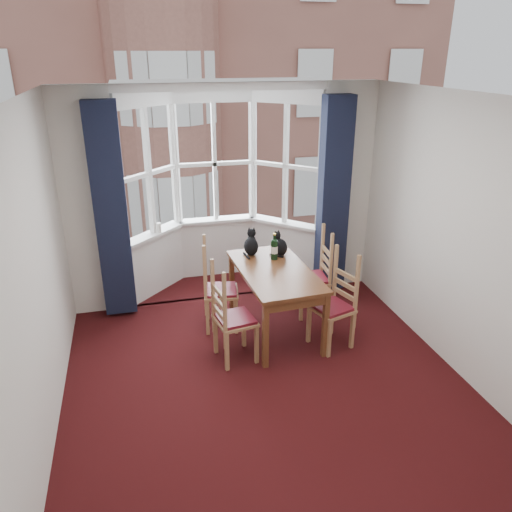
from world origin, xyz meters
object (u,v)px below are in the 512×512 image
object	(u,v)px
chair_left_far	(213,292)
candle_tall	(159,228)
dining_table	(275,277)
chair_right_far	(318,279)
wine_bottle	(274,248)
chair_left_near	(227,322)
cat_right	(280,246)
chair_right_near	(338,306)
cat_left	(251,245)

from	to	relation	value
chair_left_far	candle_tall	xyz separation A→B (m)	(-0.53, 1.16, 0.46)
dining_table	chair_right_far	world-z (taller)	chair_right_far
chair_left_far	wine_bottle	size ratio (longest dim) A/B	2.80
chair_left_far	chair_right_far	size ratio (longest dim) A/B	1.00
chair_left_near	cat_right	xyz separation A→B (m)	(0.85, 0.90, 0.45)
chair_left_near	wine_bottle	xyz separation A→B (m)	(0.74, 0.78, 0.47)
chair_left_near	wine_bottle	size ratio (longest dim) A/B	2.80
chair_left_far	cat_right	xyz separation A→B (m)	(0.87, 0.16, 0.45)
chair_left_far	candle_tall	distance (m)	1.35
chair_left_far	chair_right_far	distance (m)	1.35
chair_left_near	chair_right_near	distance (m)	1.28
dining_table	cat_left	size ratio (longest dim) A/B	4.49
chair_left_far	cat_left	world-z (taller)	cat_left
chair_left_near	chair_right_far	bearing A→B (deg)	30.40
cat_left	candle_tall	bearing A→B (deg)	139.61
chair_right_far	candle_tall	xyz separation A→B (m)	(-1.88, 1.12, 0.46)
cat_left	cat_right	bearing A→B (deg)	-15.43
dining_table	chair_left_far	size ratio (longest dim) A/B	1.64
wine_bottle	cat_right	bearing A→B (deg)	47.94
chair_left_near	wine_bottle	bearing A→B (deg)	46.50
dining_table	wine_bottle	bearing A→B (deg)	75.88
chair_right_near	cat_right	distance (m)	1.07
chair_left_near	cat_right	world-z (taller)	cat_right
dining_table	candle_tall	xyz separation A→B (m)	(-1.21, 1.42, 0.23)
dining_table	chair_left_far	distance (m)	0.77
chair_left_far	dining_table	bearing A→B (deg)	-21.21
chair_right_near	cat_right	xyz separation A→B (m)	(-0.43, 0.87, 0.45)
chair_left_far	candle_tall	size ratio (longest dim) A/B	6.89
dining_table	chair_right_far	distance (m)	0.77
chair_right_far	chair_left_near	bearing A→B (deg)	-149.60
candle_tall	chair_left_near	bearing A→B (deg)	-73.78
chair_left_near	cat_left	xyz separation A→B (m)	(0.51, 1.00, 0.46)
wine_bottle	candle_tall	size ratio (longest dim) A/B	2.46
cat_left	wine_bottle	world-z (taller)	cat_left
chair_left_far	cat_left	xyz separation A→B (m)	(0.53, 0.26, 0.46)
cat_right	wine_bottle	xyz separation A→B (m)	(-0.11, -0.12, 0.03)
dining_table	candle_tall	size ratio (longest dim) A/B	11.31
chair_right_near	cat_left	xyz separation A→B (m)	(-0.77, 0.96, 0.46)
cat_right	wine_bottle	size ratio (longest dim) A/B	0.94
chair_right_near	cat_left	distance (m)	1.32
chair_right_near	candle_tall	bearing A→B (deg)	134.46
dining_table	chair_right_near	size ratio (longest dim) A/B	1.64
chair_left_far	cat_left	bearing A→B (deg)	25.91
dining_table	chair_left_near	xyz separation A→B (m)	(-0.66, -0.47, -0.23)
chair_left_near	chair_right_near	xyz separation A→B (m)	(1.28, 0.03, 0.00)
chair_right_near	cat_right	size ratio (longest dim) A/B	2.98
chair_left_near	candle_tall	xyz separation A→B (m)	(-0.55, 1.90, 0.46)
dining_table	chair_left_near	world-z (taller)	chair_left_near
chair_left_near	cat_left	distance (m)	1.21
chair_right_near	cat_left	world-z (taller)	cat_left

